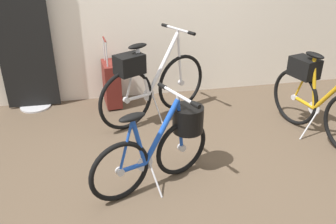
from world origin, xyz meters
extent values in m
plane|color=brown|center=(0.00, 0.00, 0.00)|extent=(6.92, 6.92, 0.00)
cylinder|color=#B7B7BC|center=(-1.46, 1.83, 0.01)|extent=(0.36, 0.36, 0.02)
cube|color=black|center=(-1.46, 1.83, 0.90)|extent=(0.60, 0.02, 1.76)
torus|color=black|center=(-0.02, 0.20, 0.26)|extent=(0.49, 0.25, 0.52)
cylinder|color=#B7B7BC|center=(-0.02, 0.20, 0.26)|extent=(0.08, 0.07, 0.06)
torus|color=black|center=(-0.57, -0.04, 0.26)|extent=(0.49, 0.25, 0.52)
cylinder|color=#B7B7BC|center=(-0.57, -0.04, 0.26)|extent=(0.08, 0.07, 0.06)
cylinder|color=#1947B2|center=(-0.47, 0.01, 0.25)|extent=(0.22, 0.13, 0.05)
cylinder|color=#1947B2|center=(-0.21, 0.12, 0.49)|extent=(0.35, 0.18, 0.50)
cylinder|color=#1947B2|center=(-0.41, 0.03, 0.46)|extent=(0.13, 0.09, 0.44)
cylinder|color=#1947B2|center=(-0.47, 0.01, 0.25)|extent=(0.22, 0.11, 0.04)
cylinder|color=#1947B2|center=(-0.04, 0.19, 0.49)|extent=(0.08, 0.06, 0.47)
cylinder|color=#1947B2|center=(-0.51, -0.01, 0.47)|extent=(0.15, 0.08, 0.42)
ellipsoid|color=black|center=(-0.45, 0.02, 0.69)|extent=(0.24, 0.17, 0.05)
cylinder|color=#B7B7BC|center=(-0.07, 0.18, 0.75)|extent=(0.03, 0.03, 0.04)
cylinder|color=#B7B7BC|center=(-0.07, 0.18, 0.77)|extent=(0.20, 0.41, 0.03)
cylinder|color=black|center=(0.02, -0.02, 0.77)|extent=(0.07, 0.10, 0.04)
cylinder|color=black|center=(-0.16, 0.38, 0.77)|extent=(0.07, 0.10, 0.04)
cylinder|color=#B7B7BC|center=(-0.36, 0.05, 0.25)|extent=(0.13, 0.07, 0.14)
cylinder|color=#B7B7BC|center=(-0.29, -0.01, 0.12)|extent=(0.09, 0.18, 0.24)
cylinder|color=black|center=(0.03, 0.23, 0.52)|extent=(0.34, 0.34, 0.22)
torus|color=black|center=(0.26, 1.46, 0.33)|extent=(0.60, 0.35, 0.66)
cylinder|color=#B7B7BC|center=(0.26, 1.46, 0.33)|extent=(0.08, 0.07, 0.06)
torus|color=black|center=(-0.41, 1.10, 0.33)|extent=(0.60, 0.35, 0.66)
cylinder|color=#B7B7BC|center=(-0.41, 1.10, 0.33)|extent=(0.08, 0.07, 0.06)
cylinder|color=silver|center=(-0.28, 1.17, 0.32)|extent=(0.27, 0.17, 0.05)
cylinder|color=silver|center=(0.03, 1.33, 0.62)|extent=(0.41, 0.25, 0.64)
cylinder|color=silver|center=(-0.21, 1.21, 0.59)|extent=(0.16, 0.11, 0.55)
cylinder|color=silver|center=(-0.28, 1.17, 0.32)|extent=(0.27, 0.16, 0.04)
cylinder|color=silver|center=(0.24, 1.44, 0.63)|extent=(0.09, 0.07, 0.60)
cylinder|color=silver|center=(-0.33, 1.14, 0.60)|extent=(0.18, 0.11, 0.54)
ellipsoid|color=black|center=(-0.26, 1.18, 0.88)|extent=(0.24, 0.18, 0.05)
cylinder|color=#B7B7BC|center=(0.21, 1.43, 0.95)|extent=(0.03, 0.03, 0.04)
cylinder|color=#B7B7BC|center=(0.21, 1.43, 0.97)|extent=(0.23, 0.40, 0.03)
cylinder|color=black|center=(0.31, 1.24, 0.97)|extent=(0.07, 0.10, 0.04)
cylinder|color=black|center=(0.11, 1.62, 0.97)|extent=(0.07, 0.10, 0.04)
cylinder|color=#B7B7BC|center=(-0.15, 1.24, 0.31)|extent=(0.13, 0.08, 0.14)
cylinder|color=#B7B7BC|center=(-0.06, 1.18, 0.15)|extent=(0.11, 0.18, 0.31)
cube|color=black|center=(-0.35, 1.13, 0.71)|extent=(0.34, 0.31, 0.20)
torus|color=black|center=(1.39, 0.87, 0.31)|extent=(0.21, 0.61, 0.62)
cylinder|color=#B7B7BC|center=(1.39, 0.87, 0.31)|extent=(0.06, 0.07, 0.06)
cylinder|color=#BF8C14|center=(1.42, 0.74, 0.30)|extent=(0.11, 0.27, 0.05)
cylinder|color=#BF8C14|center=(1.51, 0.42, 0.58)|extent=(0.16, 0.42, 0.60)
cylinder|color=#BF8C14|center=(1.45, 0.66, 0.55)|extent=(0.08, 0.15, 0.52)
cylinder|color=#BF8C14|center=(1.42, 0.74, 0.30)|extent=(0.10, 0.27, 0.04)
cylinder|color=#BF8C14|center=(1.41, 0.79, 0.56)|extent=(0.07, 0.18, 0.50)
ellipsoid|color=black|center=(1.43, 0.72, 0.83)|extent=(0.15, 0.24, 0.05)
cylinder|color=#B7B7BC|center=(1.46, 0.61, 0.29)|extent=(0.05, 0.14, 0.14)
cylinder|color=#B7B7BC|center=(1.39, 0.54, 0.14)|extent=(0.19, 0.07, 0.29)
cube|color=black|center=(1.40, 0.81, 0.67)|extent=(0.27, 0.32, 0.20)
cube|color=maroon|center=(-0.53, 1.71, 0.28)|extent=(0.21, 0.37, 0.52)
cylinder|color=#B7B7BC|center=(-0.56, 1.59, 0.68)|extent=(0.02, 0.02, 0.28)
cylinder|color=#B7B7BC|center=(-0.58, 1.82, 0.68)|extent=(0.02, 0.02, 0.28)
cylinder|color=maroon|center=(-0.57, 1.70, 0.82)|extent=(0.04, 0.23, 0.02)
cylinder|color=black|center=(-0.46, 1.59, 0.02)|extent=(0.04, 0.02, 0.04)
cylinder|color=black|center=(-0.49, 1.84, 0.02)|extent=(0.04, 0.02, 0.04)
camera|label=1|loc=(-0.65, -2.33, 1.93)|focal=38.45mm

